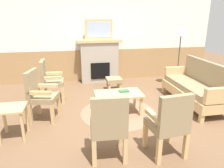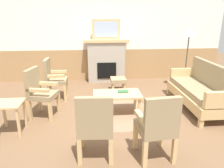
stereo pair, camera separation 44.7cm
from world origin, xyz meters
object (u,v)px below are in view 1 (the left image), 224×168
Objects in this scene: footstool at (114,81)px; side_table at (12,114)px; book_on_table at (124,91)px; framed_picture at (99,29)px; floor_lamp_by_couch at (181,35)px; couch at (195,87)px; armchair_front_left at (109,124)px; armchair_near_fireplace at (40,93)px; fireplace at (99,61)px; armchair_front_center at (169,122)px; coffee_table at (118,95)px; armchair_by_window_left at (50,79)px.

side_table is at bearing -137.04° from footstool.
book_on_table is 0.52× the size of footstool.
book_on_table is (0.21, -2.22, -1.10)m from framed_picture.
footstool is 2.18m from floor_lamp_by_couch.
couch is 1.84× the size of armchair_front_left.
book_on_table is 0.21× the size of armchair_near_fireplace.
fireplace is at bearing 57.27° from armchair_near_fireplace.
armchair_front_left is 3.86m from floor_lamp_by_couch.
side_table is 4.50m from floor_lamp_by_couch.
framed_picture is at bearing 131.39° from couch.
armchair_front_left reaches higher than book_on_table.
armchair_near_fireplace reaches higher than book_on_table.
floor_lamp_by_couch is at bearing 21.17° from armchair_near_fireplace.
fireplace reaches higher than couch.
book_on_table is 1.66m from armchair_near_fireplace.
floor_lamp_by_couch is (0.21, 1.27, 1.05)m from couch.
armchair_front_left and armchair_front_center have the same top height.
armchair_front_left is at bearing -131.36° from floor_lamp_by_couch.
armchair_near_fireplace is at bearing 141.37° from armchair_front_center.
fireplace is at bearing 92.04° from coffee_table.
armchair_by_window_left is at bearing 150.15° from book_on_table.
couch is at bearing -36.66° from footstool.
floor_lamp_by_couch is (2.02, 1.39, 1.06)m from coffee_table.
armchair_front_left is (-0.45, -1.42, 0.15)m from coffee_table.
floor_lamp_by_couch is (2.10, -0.88, -0.11)m from framed_picture.
couch and armchair_by_window_left have the same top height.
footstool is (0.26, -0.93, -0.37)m from fireplace.
armchair_near_fireplace is 3.91m from floor_lamp_by_couch.
fireplace is 6.29× the size of book_on_table.
armchair_front_left is 1.00× the size of armchair_front_center.
side_table is at bearing -122.38° from framed_picture.
footstool is at bearing -74.44° from fireplace.
armchair_near_fireplace is 0.93m from armchair_by_window_left.
side_table is at bearing -169.04° from couch.
armchair_front_center is 3.46m from floor_lamp_by_couch.
armchair_near_fireplace reaches higher than footstool.
coffee_table is at bearing -145.46° from floor_lamp_by_couch.
framed_picture is at bearing 95.36° from book_on_table.
side_table is (-1.81, -2.86, -0.22)m from fireplace.
armchair_front_center is at bearing -53.62° from armchair_by_window_left.
armchair_front_center is (0.46, -3.78, -1.02)m from framed_picture.
fireplace is at bearing 57.62° from side_table.
couch is 3.27× the size of side_table.
footstool is at bearing 94.09° from armchair_front_center.
couch is 2.74m from armchair_front_left.
footstool is 0.41× the size of armchair_near_fireplace.
floor_lamp_by_couch reaches higher than book_on_table.
coffee_table is 0.15m from book_on_table.
book_on_table is 1.80m from armchair_by_window_left.
armchair_front_center is at bearing -83.02° from framed_picture.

